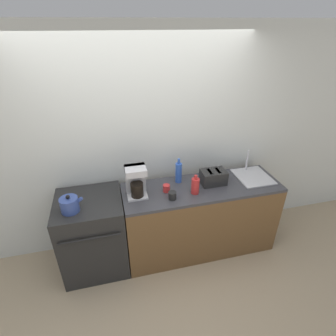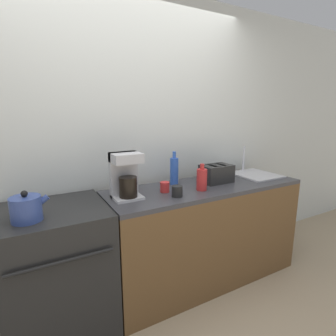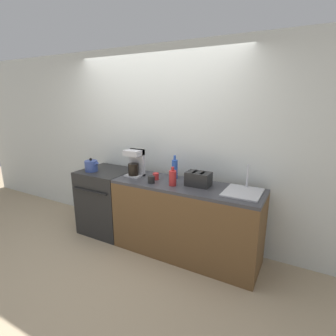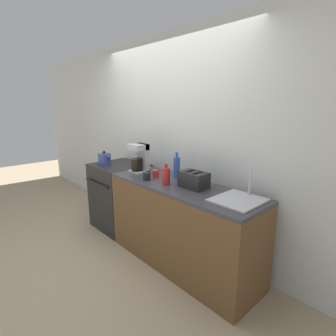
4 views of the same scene
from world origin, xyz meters
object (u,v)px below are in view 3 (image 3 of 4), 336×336
at_px(kettle, 91,166).
at_px(cup_red, 156,176).
at_px(toaster, 198,179).
at_px(bottle_blue, 175,169).
at_px(cup_black, 151,180).
at_px(stove, 108,200).
at_px(bottle_red, 173,178).
at_px(coffee_maker, 135,163).

bearing_deg(kettle, cup_red, 5.74).
height_order(kettle, toaster, kettle).
relative_size(bottle_blue, cup_red, 3.57).
height_order(toaster, cup_black, toaster).
height_order(toaster, bottle_blue, bottle_blue).
bearing_deg(bottle_blue, cup_black, -116.58).
relative_size(bottle_blue, cup_black, 3.45).
relative_size(stove, bottle_blue, 3.10).
height_order(bottle_red, cup_red, bottle_red).
bearing_deg(bottle_red, coffee_maker, 169.09).
xyz_separation_m(bottle_red, cup_red, (-0.30, 0.10, -0.05)).
bearing_deg(cup_black, toaster, 19.13).
relative_size(kettle, bottle_red, 1.00).
bearing_deg(stove, cup_black, -11.72).
height_order(bottle_red, cup_black, bottle_red).
relative_size(coffee_maker, cup_red, 4.17).
xyz_separation_m(kettle, coffee_maker, (0.67, 0.12, 0.10)).
bearing_deg(kettle, coffee_maker, 9.81).
distance_m(kettle, cup_black, 1.03).
bearing_deg(coffee_maker, bottle_red, -10.91).
distance_m(toaster, bottle_red, 0.30).
bearing_deg(cup_black, bottle_blue, 63.42).
height_order(kettle, cup_red, kettle).
height_order(bottle_red, bottle_blue, bottle_blue).
relative_size(kettle, toaster, 0.79).
distance_m(kettle, toaster, 1.57).
bearing_deg(kettle, stove, 40.64).
bearing_deg(bottle_red, stove, 173.32).
relative_size(stove, cup_red, 11.06).
bearing_deg(coffee_maker, toaster, 1.21).
bearing_deg(toaster, kettle, -175.05).
distance_m(stove, toaster, 1.51).
bearing_deg(bottle_blue, coffee_maker, -164.01).
bearing_deg(bottle_red, bottle_blue, 112.73).
xyz_separation_m(kettle, bottle_red, (1.30, -0.00, 0.02)).
relative_size(kettle, cup_red, 2.67).
xyz_separation_m(kettle, cup_red, (1.00, 0.10, -0.04)).
height_order(stove, toaster, toaster).
xyz_separation_m(bottle_red, cup_black, (-0.27, -0.05, -0.05)).
xyz_separation_m(stove, kettle, (-0.15, -0.13, 0.53)).
bearing_deg(stove, toaster, 0.18).
relative_size(stove, cup_black, 10.69).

